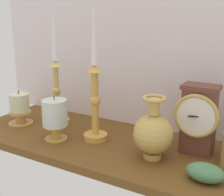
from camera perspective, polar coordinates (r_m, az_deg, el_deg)
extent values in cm
cube|color=brown|center=(94.29, 0.31, -9.00)|extent=(100.00, 36.00, 2.40)
cube|color=silver|center=(102.57, 5.65, 12.36)|extent=(120.00, 2.00, 65.00)
cube|color=brown|center=(87.39, 16.01, -4.28)|extent=(8.74, 6.05, 18.39)
cube|color=brown|center=(84.74, 16.49, 1.99)|extent=(9.79, 6.77, 1.20)
torus|color=tan|center=(83.43, 15.53, -3.31)|extent=(12.17, 1.11, 12.17)
cylinder|color=white|center=(83.34, 15.51, -3.33)|extent=(10.18, 0.40, 10.18)
cube|color=black|center=(83.06, 15.46, -3.39)|extent=(3.69, 2.38, 0.30)
cylinder|color=gold|center=(95.71, -3.13, -7.27)|extent=(7.46, 7.46, 1.80)
cylinder|color=gold|center=(92.14, -3.23, -1.07)|extent=(2.25, 2.25, 19.74)
sphere|color=gold|center=(91.87, -3.24, -0.48)|extent=(3.59, 3.59, 3.59)
cone|color=gold|center=(89.71, -3.33, 5.61)|extent=(4.95, 4.95, 2.00)
cone|color=white|center=(88.59, -3.44, 12.20)|extent=(2.02, 2.02, 18.64)
cylinder|color=tan|center=(110.53, -10.14, -4.36)|extent=(8.17, 8.17, 1.80)
cylinder|color=tan|center=(107.53, -10.39, 0.88)|extent=(1.94, 1.94, 19.05)
sphere|color=tan|center=(107.31, -10.42, 1.38)|extent=(3.10, 3.10, 3.10)
cone|color=tan|center=(105.47, -10.67, 6.43)|extent=(5.05, 5.05, 2.00)
cone|color=white|center=(104.51, -10.92, 11.45)|extent=(2.26, 2.26, 16.51)
cylinder|color=tan|center=(84.57, 7.62, -10.62)|extent=(4.86, 4.86, 1.60)
sphere|color=tan|center=(82.08, 7.77, -6.72)|extent=(10.79, 10.79, 10.79)
cylinder|color=tan|center=(79.57, 7.96, -1.63)|extent=(3.02, 3.02, 4.42)
torus|color=tan|center=(78.97, 8.02, -0.10)|extent=(6.39, 6.39, 1.15)
cylinder|color=tan|center=(113.83, -16.86, -3.60)|extent=(3.50, 3.50, 4.10)
cylinder|color=tan|center=(114.35, -16.80, -4.38)|extent=(8.74, 8.74, 0.80)
cylinder|color=tan|center=(113.21, -16.94, -2.62)|extent=(7.87, 7.87, 0.60)
cylinder|color=beige|center=(112.20, -17.08, -0.87)|extent=(6.85, 6.85, 6.40)
cylinder|color=black|center=(111.25, -17.23, 1.02)|extent=(0.30, 0.30, 1.20)
cylinder|color=gold|center=(96.95, -10.55, -6.48)|extent=(2.84, 2.84, 4.11)
cylinder|color=gold|center=(97.57, -10.50, -7.39)|extent=(7.09, 7.09, 0.80)
cylinder|color=gold|center=(96.22, -10.61, -5.34)|extent=(6.38, 6.38, 0.60)
cylinder|color=silver|center=(94.75, -10.74, -2.78)|extent=(7.80, 7.80, 8.24)
cylinder|color=black|center=(93.43, -10.88, -0.03)|extent=(0.30, 0.30, 1.20)
ellipsoid|color=#4B7B4F|center=(75.89, 17.18, -13.28)|extent=(8.99, 6.29, 4.24)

